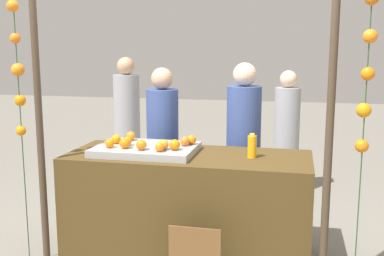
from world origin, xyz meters
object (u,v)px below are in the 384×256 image
vendor_right (243,154)px  vendor_left (163,152)px  juice_bottle (252,146)px  stall_counter (188,205)px  orange_1 (141,145)px  orange_0 (175,145)px

vendor_right → vendor_left: bearing=179.6°
vendor_right → juice_bottle: bearing=-77.9°
stall_counter → orange_1: 0.68m
stall_counter → juice_bottle: juice_bottle is taller
orange_0 → stall_counter: bearing=56.1°
orange_0 → vendor_right: 0.96m
juice_bottle → orange_1: bearing=-168.1°
orange_0 → orange_1: 0.27m
juice_bottle → vendor_right: 0.73m
stall_counter → vendor_right: size_ratio=1.24×
orange_0 → juice_bottle: bearing=11.7°
stall_counter → orange_0: 0.57m
orange_1 → vendor_left: (-0.07, 0.87, -0.26)m
stall_counter → vendor_left: bearing=121.7°
orange_0 → orange_1: size_ratio=1.03×
orange_0 → vendor_left: bearing=112.8°
juice_bottle → vendor_left: vendor_left is taller
orange_1 → vendor_left: bearing=94.8°
vendor_left → vendor_right: bearing=-0.4°
orange_1 → vendor_right: (0.74, 0.86, -0.23)m
juice_bottle → vendor_left: 1.20m
orange_1 → vendor_left: 0.91m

